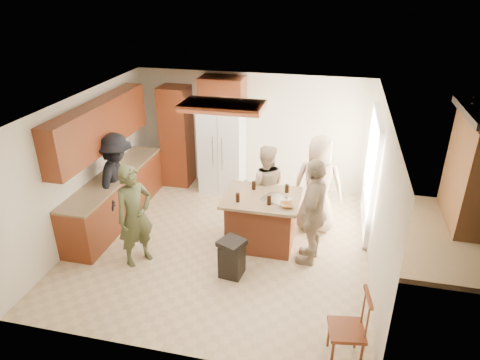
% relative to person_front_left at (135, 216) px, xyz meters
% --- Properties ---
extents(room_shell, '(8.00, 5.20, 5.00)m').
position_rel_person_front_left_xyz_m(room_shell, '(5.57, 2.43, 0.01)').
color(room_shell, tan).
rests_on(room_shell, ground).
extents(person_front_left, '(0.73, 0.77, 1.71)m').
position_rel_person_front_left_xyz_m(person_front_left, '(0.00, 0.00, 0.00)').
color(person_front_left, '#3F4427').
rests_on(person_front_left, ground).
extents(person_behind_left, '(0.85, 0.60, 1.60)m').
position_rel_person_front_left_xyz_m(person_behind_left, '(1.81, 1.60, -0.05)').
color(person_behind_left, tan).
rests_on(person_behind_left, ground).
extents(person_behind_right, '(0.93, 0.64, 1.83)m').
position_rel_person_front_left_xyz_m(person_behind_right, '(2.76, 1.67, 0.06)').
color(person_behind_right, tan).
rests_on(person_behind_right, ground).
extents(person_side_right, '(0.71, 1.14, 1.81)m').
position_rel_person_front_left_xyz_m(person_side_right, '(2.75, 0.67, 0.05)').
color(person_side_right, tan).
rests_on(person_side_right, ground).
extents(person_counter, '(0.70, 1.22, 1.79)m').
position_rel_person_front_left_xyz_m(person_counter, '(-0.84, 1.06, 0.04)').
color(person_counter, black).
rests_on(person_counter, ground).
extents(left_cabinetry, '(0.64, 3.00, 2.30)m').
position_rel_person_front_left_xyz_m(left_cabinetry, '(-1.05, 1.19, 0.10)').
color(left_cabinetry, maroon).
rests_on(left_cabinetry, ground).
extents(back_wall_units, '(1.80, 0.60, 2.45)m').
position_rel_person_front_left_xyz_m(back_wall_units, '(-0.13, 2.99, 0.53)').
color(back_wall_units, maroon).
rests_on(back_wall_units, ground).
extents(refrigerator, '(0.90, 0.76, 1.80)m').
position_rel_person_front_left_xyz_m(refrigerator, '(0.65, 2.91, 0.05)').
color(refrigerator, white).
rests_on(refrigerator, ground).
extents(kitchen_island, '(1.28, 1.03, 0.93)m').
position_rel_person_front_left_xyz_m(kitchen_island, '(1.86, 0.95, -0.38)').
color(kitchen_island, '#984427').
rests_on(kitchen_island, ground).
extents(island_items, '(0.97, 0.67, 0.15)m').
position_rel_person_front_left_xyz_m(island_items, '(2.09, 0.86, 0.11)').
color(island_items, silver).
rests_on(island_items, kitchen_island).
extents(trash_bin, '(0.48, 0.48, 0.63)m').
position_rel_person_front_left_xyz_m(trash_bin, '(1.58, -0.01, -0.53)').
color(trash_bin, black).
rests_on(trash_bin, ground).
extents(spindle_chair, '(0.48, 0.48, 0.99)m').
position_rel_person_front_left_xyz_m(spindle_chair, '(3.34, -1.29, -0.40)').
color(spindle_chair, maroon).
rests_on(spindle_chair, ground).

